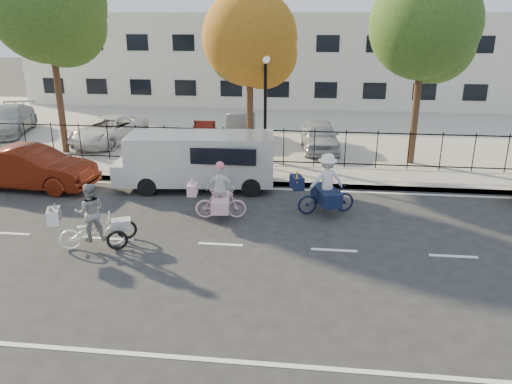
# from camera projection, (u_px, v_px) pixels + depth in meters

# --- Properties ---
(ground) EXTENTS (120.00, 120.00, 0.00)m
(ground) POSITION_uv_depth(u_px,v_px,m) (221.00, 244.00, 13.30)
(ground) COLOR #333334
(road_markings) EXTENTS (60.00, 9.52, 0.01)m
(road_markings) POSITION_uv_depth(u_px,v_px,m) (221.00, 244.00, 13.30)
(road_markings) COLOR silver
(road_markings) RESTS_ON ground
(curb) EXTENTS (60.00, 0.10, 0.15)m
(curb) POSITION_uv_depth(u_px,v_px,m) (246.00, 183.00, 18.01)
(curb) COLOR #A8A399
(curb) RESTS_ON ground
(sidewalk) EXTENTS (60.00, 2.20, 0.15)m
(sidewalk) POSITION_uv_depth(u_px,v_px,m) (250.00, 174.00, 18.99)
(sidewalk) COLOR #A8A399
(sidewalk) RESTS_ON ground
(parking_lot) EXTENTS (60.00, 15.60, 0.15)m
(parking_lot) POSITION_uv_depth(u_px,v_px,m) (271.00, 126.00, 27.33)
(parking_lot) COLOR #A8A399
(parking_lot) RESTS_ON ground
(iron_fence) EXTENTS (58.00, 0.06, 1.50)m
(iron_fence) POSITION_uv_depth(u_px,v_px,m) (253.00, 146.00, 19.75)
(iron_fence) COLOR black
(iron_fence) RESTS_ON sidewalk
(building) EXTENTS (34.00, 10.00, 6.00)m
(building) POSITION_uv_depth(u_px,v_px,m) (284.00, 57.00, 35.73)
(building) COLOR silver
(building) RESTS_ON ground
(lamppost) EXTENTS (0.36, 0.36, 4.33)m
(lamppost) POSITION_uv_depth(u_px,v_px,m) (265.00, 91.00, 18.58)
(lamppost) COLOR black
(lamppost) RESTS_ON sidewalk
(street_sign) EXTENTS (0.85, 0.06, 1.80)m
(street_sign) POSITION_uv_depth(u_px,v_px,m) (205.00, 134.00, 19.41)
(street_sign) COLOR black
(street_sign) RESTS_ON sidewalk
(zebra_trike) EXTENTS (2.04, 1.38, 1.76)m
(zebra_trike) POSITION_uv_depth(u_px,v_px,m) (92.00, 223.00, 12.92)
(zebra_trike) COLOR white
(zebra_trike) RESTS_ON ground
(unicorn_bike) EXTENTS (1.78, 1.25, 1.77)m
(unicorn_bike) POSITION_uv_depth(u_px,v_px,m) (220.00, 198.00, 14.83)
(unicorn_bike) COLOR #EFB5C6
(unicorn_bike) RESTS_ON ground
(bull_bike) EXTENTS (2.09, 1.48, 1.88)m
(bull_bike) POSITION_uv_depth(u_px,v_px,m) (325.00, 190.00, 15.22)
(bull_bike) COLOR #101536
(bull_bike) RESTS_ON ground
(white_van) EXTENTS (5.61, 2.32, 1.94)m
(white_van) POSITION_uv_depth(u_px,v_px,m) (198.00, 159.00, 17.34)
(white_van) COLOR silver
(white_van) RESTS_ON ground
(red_sedan) EXTENTS (4.60, 1.87, 1.48)m
(red_sedan) POSITION_uv_depth(u_px,v_px,m) (31.00, 168.00, 17.44)
(red_sedan) COLOR #58170A
(red_sedan) RESTS_ON ground
(pedestrian) EXTENTS (0.61, 0.43, 1.58)m
(pedestrian) POSITION_uv_depth(u_px,v_px,m) (152.00, 150.00, 19.08)
(pedestrian) COLOR black
(pedestrian) RESTS_ON sidewalk
(lot_car_a) EXTENTS (3.04, 5.02, 1.36)m
(lot_car_a) POSITION_uv_depth(u_px,v_px,m) (8.00, 120.00, 25.06)
(lot_car_a) COLOR #ACAFB4
(lot_car_a) RESTS_ON parking_lot
(lot_car_b) EXTENTS (2.87, 4.74, 1.23)m
(lot_car_b) POSITION_uv_depth(u_px,v_px,m) (109.00, 130.00, 23.13)
(lot_car_b) COLOR white
(lot_car_b) RESTS_ON parking_lot
(lot_car_c) EXTENTS (1.74, 3.95, 1.26)m
(lot_car_c) POSITION_uv_depth(u_px,v_px,m) (241.00, 128.00, 23.50)
(lot_car_c) COLOR #54575D
(lot_car_c) RESTS_ON parking_lot
(lot_car_d) EXTENTS (1.88, 3.92, 1.29)m
(lot_car_d) POSITION_uv_depth(u_px,v_px,m) (320.00, 136.00, 21.94)
(lot_car_d) COLOR #A9ADB1
(lot_car_d) RESTS_ON parking_lot
(tree_west) EXTENTS (4.66, 4.66, 8.54)m
(tree_west) POSITION_uv_depth(u_px,v_px,m) (52.00, 10.00, 19.96)
(tree_west) COLOR #442D1D
(tree_west) RESTS_ON ground
(tree_mid) EXTENTS (3.73, 3.73, 6.83)m
(tree_mid) POSITION_uv_depth(u_px,v_px,m) (253.00, 43.00, 19.46)
(tree_mid) COLOR #442D1D
(tree_mid) RESTS_ON ground
(tree_east) EXTENTS (4.11, 4.11, 7.54)m
(tree_east) POSITION_uv_depth(u_px,v_px,m) (428.00, 30.00, 18.57)
(tree_east) COLOR #442D1D
(tree_east) RESTS_ON ground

